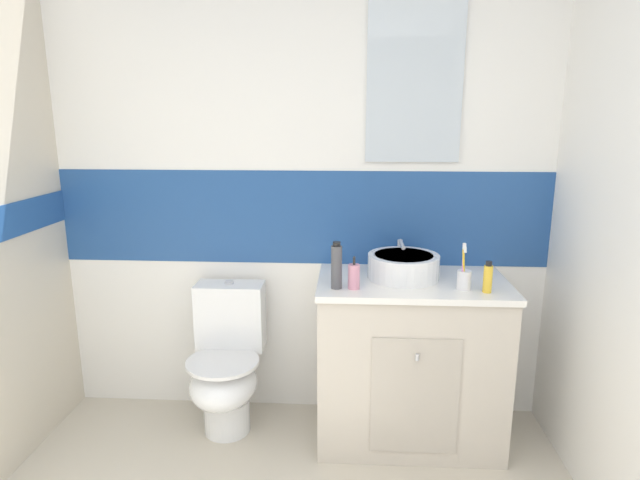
{
  "coord_description": "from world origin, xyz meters",
  "views": [
    {
      "loc": [
        0.26,
        -0.33,
        1.62
      ],
      "look_at": [
        0.13,
        1.97,
        1.08
      ],
      "focal_mm": 29.47,
      "sensor_mm": 36.0,
      "label": 1
    }
  ],
  "objects_px": {
    "toilet": "(227,365)",
    "deodorant_spray_can": "(488,278)",
    "toothbrush_cup": "(464,278)",
    "sink_basin": "(403,265)",
    "shampoo_bottle_tall": "(336,266)",
    "soap_dispenser": "(354,276)"
  },
  "relations": [
    {
      "from": "toilet",
      "to": "shampoo_bottle_tall",
      "type": "distance_m",
      "value": 0.85
    },
    {
      "from": "shampoo_bottle_tall",
      "to": "toothbrush_cup",
      "type": "bearing_deg",
      "value": 1.99
    },
    {
      "from": "toilet",
      "to": "toothbrush_cup",
      "type": "bearing_deg",
      "value": -7.54
    },
    {
      "from": "toothbrush_cup",
      "to": "soap_dispenser",
      "type": "xyz_separation_m",
      "value": [
        -0.5,
        -0.02,
        0.0
      ]
    },
    {
      "from": "toothbrush_cup",
      "to": "deodorant_spray_can",
      "type": "bearing_deg",
      "value": -20.82
    },
    {
      "from": "toothbrush_cup",
      "to": "shampoo_bottle_tall",
      "type": "distance_m",
      "value": 0.59
    },
    {
      "from": "toothbrush_cup",
      "to": "shampoo_bottle_tall",
      "type": "relative_size",
      "value": 1.0
    },
    {
      "from": "sink_basin",
      "to": "toilet",
      "type": "xyz_separation_m",
      "value": [
        -0.9,
        -0.01,
        -0.55
      ]
    },
    {
      "from": "soap_dispenser",
      "to": "shampoo_bottle_tall",
      "type": "height_order",
      "value": "shampoo_bottle_tall"
    },
    {
      "from": "soap_dispenser",
      "to": "deodorant_spray_can",
      "type": "relative_size",
      "value": 1.08
    },
    {
      "from": "soap_dispenser",
      "to": "shampoo_bottle_tall",
      "type": "bearing_deg",
      "value": 179.53
    },
    {
      "from": "shampoo_bottle_tall",
      "to": "deodorant_spray_can",
      "type": "relative_size",
      "value": 1.53
    },
    {
      "from": "toothbrush_cup",
      "to": "deodorant_spray_can",
      "type": "distance_m",
      "value": 0.11
    },
    {
      "from": "sink_basin",
      "to": "toilet",
      "type": "bearing_deg",
      "value": -179.51
    },
    {
      "from": "soap_dispenser",
      "to": "toothbrush_cup",
      "type": "bearing_deg",
      "value": 2.38
    },
    {
      "from": "toilet",
      "to": "toothbrush_cup",
      "type": "xyz_separation_m",
      "value": [
        1.16,
        -0.15,
        0.55
      ]
    },
    {
      "from": "sink_basin",
      "to": "soap_dispenser",
      "type": "distance_m",
      "value": 0.3
    },
    {
      "from": "sink_basin",
      "to": "deodorant_spray_can",
      "type": "relative_size",
      "value": 2.72
    },
    {
      "from": "toilet",
      "to": "shampoo_bottle_tall",
      "type": "bearing_deg",
      "value": -16.79
    },
    {
      "from": "sink_basin",
      "to": "deodorant_spray_can",
      "type": "distance_m",
      "value": 0.41
    },
    {
      "from": "sink_basin",
      "to": "toilet",
      "type": "relative_size",
      "value": 0.51
    },
    {
      "from": "toilet",
      "to": "deodorant_spray_can",
      "type": "bearing_deg",
      "value": -8.62
    }
  ]
}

